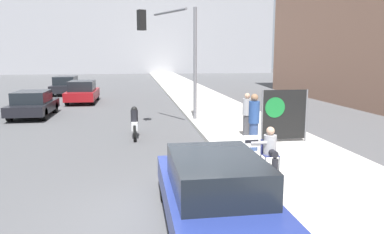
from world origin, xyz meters
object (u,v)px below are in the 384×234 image
Objects in this scene: jogger_on_sidewalk at (254,122)px; car_on_road_nearest at (33,104)px; motorcycle_on_road at (135,124)px; car_on_road_midblock at (82,92)px; parked_car_curbside at (215,191)px; traffic_light_pole at (175,44)px; seated_protester at (270,148)px; pedestrian_behind at (247,114)px; car_on_road_distant at (66,85)px; protest_banner at (284,115)px.

car_on_road_nearest is (-8.97, 9.02, -0.41)m from jogger_on_sidewalk.
jogger_on_sidewalk is at bearing -40.86° from motorcycle_on_road.
car_on_road_nearest is 0.93× the size of car_on_road_midblock.
jogger_on_sidewalk reaches higher than parked_car_curbside.
traffic_light_pole reaches higher than car_on_road_midblock.
seated_protester is at bearing -67.57° from car_on_road_midblock.
seated_protester is 0.26× the size of car_on_road_midblock.
car_on_road_nearest is at bearing -64.13° from jogger_on_sidewalk.
car_on_road_distant is (-9.73, 18.44, -0.25)m from pedestrian_behind.
car_on_road_distant is (-2.07, 5.81, 0.00)m from car_on_road_midblock.
parked_car_curbside reaches higher than seated_protester.
parked_car_curbside is at bearing 45.41° from jogger_on_sidewalk.
jogger_on_sidewalk is at bearing -65.71° from car_on_road_distant.
traffic_light_pole is (-3.28, 4.80, 2.55)m from protest_banner.
protest_banner is at bearing -23.81° from motorcycle_on_road.
pedestrian_behind is 0.36× the size of parked_car_curbside.
traffic_light_pole reaches higher than jogger_on_sidewalk.
car_on_road_distant is at bearing -84.70° from jogger_on_sidewalk.
car_on_road_midblock is 6.17m from car_on_road_distant.
parked_car_curbside is at bearing -79.63° from motorcycle_on_road.
car_on_road_distant is (-7.43, 14.83, -2.95)m from traffic_light_pole.
car_on_road_nearest reaches higher than seated_protester.
traffic_light_pole is at bearing 53.17° from motorcycle_on_road.
car_on_road_midblock reaches higher than seated_protester.
motorcycle_on_road is at bearing -47.87° from car_on_road_nearest.
protest_banner reaches higher than pedestrian_behind.
pedestrian_behind is 0.79× the size of motorcycle_on_road.
parked_car_curbside reaches higher than car_on_road_nearest.
pedestrian_behind reaches higher than parked_car_curbside.
seated_protester reaches higher than motorcycle_on_road.
car_on_road_distant is at bearing 91.62° from car_on_road_nearest.
pedestrian_behind is at bearing -62.17° from car_on_road_distant.
car_on_road_distant is at bearing 112.11° from seated_protester.
protest_banner reaches higher than jogger_on_sidewalk.
car_on_road_distant is (-9.30, 20.60, -0.36)m from jogger_on_sidewalk.
seated_protester is 3.34m from parked_car_curbside.
car_on_road_midblock is at bearing 112.84° from seated_protester.
jogger_on_sidewalk is 0.41× the size of car_on_road_midblock.
car_on_road_midblock is 2.15× the size of motorcycle_on_road.
traffic_light_pole reaches higher than seated_protester.
pedestrian_behind reaches higher than car_on_road_nearest.
pedestrian_behind reaches higher than motorcycle_on_road.
jogger_on_sidewalk is at bearing -145.18° from protest_banner.
protest_banner reaches higher than car_on_road_distant.
traffic_light_pole is 10.98m from parked_car_curbside.
traffic_light_pole is 10.90m from car_on_road_midblock.
car_on_road_distant is 2.28× the size of motorcycle_on_road.
parked_car_curbside is 2.21× the size of motorcycle_on_road.
traffic_light_pole is 8.36m from car_on_road_nearest.
traffic_light_pole is at bearing 102.05° from seated_protester.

